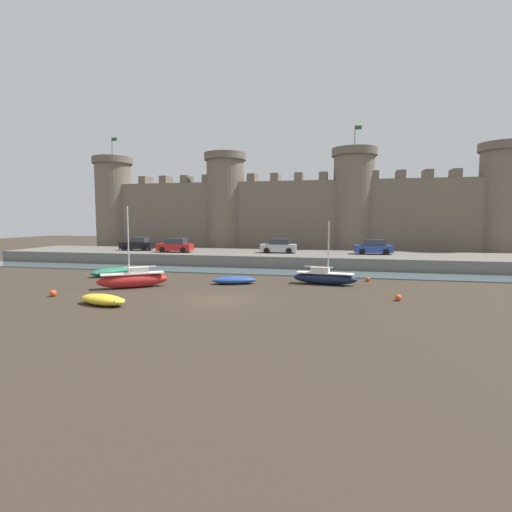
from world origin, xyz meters
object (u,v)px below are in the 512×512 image
Objects in this scene: sailboat_midflat_centre at (324,277)px; car_quay_west at (137,244)px; rowboat_midflat_right at (234,280)px; mooring_buoy_mid_mud at (53,293)px; mooring_buoy_near_channel at (398,298)px; rowboat_midflat_left at (103,299)px; sailboat_foreground_centre at (133,279)px; mooring_buoy_near_shore at (161,274)px; car_quay_centre_west at (374,247)px; car_quay_east at (279,246)px; car_quay_centre_east at (175,246)px; mooring_buoy_off_centre at (368,279)px; rowboat_foreground_left at (111,272)px.

sailboat_midflat_centre is 27.19m from car_quay_west.
rowboat_midflat_right is 8.49× the size of mooring_buoy_mid_mud.
rowboat_midflat_left is at bearing -163.40° from mooring_buoy_near_channel.
sailboat_foreground_centre is 7.88m from rowboat_midflat_right.
mooring_buoy_near_shore is 15.01m from car_quay_west.
sailboat_foreground_centre is 6.16m from rowboat_midflat_left.
mooring_buoy_mid_mud is 32.25m from car_quay_centre_west.
sailboat_foreground_centre is 1.48× the size of car_quay_east.
car_quay_centre_east is 1.00× the size of car_quay_west.
car_quay_east reaches higher than mooring_buoy_off_centre.
rowboat_foreground_left is 1.09× the size of rowboat_midflat_right.
rowboat_midflat_left is 30.34m from car_quay_centre_west.
rowboat_foreground_left is at bearing -151.06° from car_quay_centre_west.
rowboat_midflat_left is at bearing -18.33° from mooring_buoy_mid_mud.
sailboat_foreground_centre is 12.93× the size of mooring_buoy_near_shore.
car_quay_centre_west reaches higher than mooring_buoy_near_channel.
sailboat_midflat_centre is 0.85× the size of sailboat_foreground_centre.
mooring_buoy_mid_mud is 25.38m from car_quay_east.
car_quay_east and car_quay_centre_west have the same top height.
rowboat_midflat_left reaches higher than mooring_buoy_near_shore.
car_quay_west reaches higher than mooring_buoy_near_shore.
mooring_buoy_off_centre is at bearing 38.50° from rowboat_midflat_left.
rowboat_midflat_right is 22.09m from car_quay_west.
rowboat_midflat_left reaches higher than mooring_buoy_near_channel.
car_quay_centre_east is at bearing 82.12° from rowboat_foreground_left.
rowboat_foreground_left is 10.67× the size of mooring_buoy_off_centre.
mooring_buoy_off_centre is 24.22m from mooring_buoy_mid_mud.
sailboat_midflat_centre is 11.80× the size of mooring_buoy_mid_mud.
rowboat_foreground_left reaches higher than rowboat_midflat_left.
sailboat_foreground_centre is at bearing -154.66° from rowboat_midflat_right.
car_quay_centre_east and car_quay_west have the same top height.
car_quay_centre_east is at bearing -14.88° from car_quay_west.
sailboat_foreground_centre reaches higher than mooring_buoy_near_shore.
rowboat_midflat_right is 11.01m from rowboat_midflat_left.
rowboat_midflat_left is 26.20m from car_quay_west.
rowboat_midflat_left is 5.16m from mooring_buoy_mid_mud.
rowboat_midflat_right is 11.29m from mooring_buoy_off_centre.
rowboat_foreground_left is 0.67× the size of sailboat_foreground_centre.
car_quay_centre_west is at bearing 45.65° from mooring_buoy_mid_mud.
mooring_buoy_mid_mud is 23.02m from car_quay_west.
rowboat_midflat_left is at bearing -80.69° from mooring_buoy_near_shore.
rowboat_midflat_left is 0.89× the size of car_quay_east.
mooring_buoy_mid_mud is (-4.89, 1.62, -0.12)m from rowboat_midflat_left.
mooring_buoy_near_channel is at bearing -47.18° from sailboat_midflat_centre.
car_quay_centre_east is at bearing -173.94° from car_quay_centre_west.
car_quay_centre_east reaches higher than mooring_buoy_near_shore.
car_quay_centre_west is at bearing 52.22° from rowboat_midflat_right.
rowboat_foreground_left is (-19.58, 0.45, -0.17)m from sailboat_midflat_centre.
sailboat_foreground_centre is at bearing -76.90° from car_quay_centre_east.
mooring_buoy_mid_mud is at bearing -144.00° from rowboat_midflat_right.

